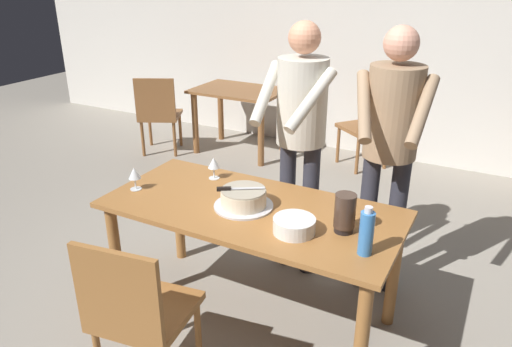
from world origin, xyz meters
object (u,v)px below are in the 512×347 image
at_px(main_dining_table, 251,224).
at_px(plate_stack, 294,225).
at_px(background_chair_2, 368,124).
at_px(person_standing_beside, 391,137).
at_px(background_table, 239,103).
at_px(background_chair_1, 159,112).
at_px(person_cutting_cake, 301,125).
at_px(hurricane_lamp, 345,213).
at_px(cake_on_platter, 244,199).
at_px(water_bottle, 366,233).
at_px(wine_glass_near, 134,174).
at_px(wine_glass_far, 214,164).
at_px(chair_near_side, 137,310).
at_px(cake_knife, 231,189).

distance_m(main_dining_table, plate_stack, 0.39).
bearing_deg(background_chair_2, person_standing_beside, -71.87).
height_order(background_table, background_chair_1, background_chair_1).
xyz_separation_m(main_dining_table, person_cutting_cake, (0.03, 0.61, 0.44)).
xyz_separation_m(hurricane_lamp, person_standing_beside, (0.05, 0.66, 0.22)).
xyz_separation_m(cake_on_platter, water_bottle, (0.75, -0.15, 0.06)).
bearing_deg(wine_glass_near, water_bottle, -1.89).
height_order(main_dining_table, wine_glass_near, wine_glass_near).
bearing_deg(person_standing_beside, wine_glass_far, -158.57).
xyz_separation_m(cake_on_platter, hurricane_lamp, (0.59, 0.00, 0.06)).
bearing_deg(background_table, cake_on_platter, -59.51).
height_order(main_dining_table, person_cutting_cake, person_cutting_cake).
height_order(plate_stack, water_bottle, water_bottle).
bearing_deg(main_dining_table, plate_stack, -23.92).
bearing_deg(background_table, background_chair_1, -148.64).
height_order(main_dining_table, chair_near_side, chair_near_side).
xyz_separation_m(cake_on_platter, chair_near_side, (-0.17, -0.75, -0.31)).
height_order(cake_knife, hurricane_lamp, hurricane_lamp).
distance_m(plate_stack, person_standing_beside, 0.88).
bearing_deg(background_chair_1, water_bottle, -36.01).
bearing_deg(water_bottle, person_cutting_cake, 130.99).
xyz_separation_m(plate_stack, background_chair_2, (-0.40, 2.82, -0.30)).
relative_size(person_cutting_cake, background_table, 1.72).
bearing_deg(person_standing_beside, hurricane_lamp, -94.22).
relative_size(main_dining_table, background_chair_2, 1.89).
bearing_deg(person_standing_beside, person_cutting_cake, -176.98).
bearing_deg(person_standing_beside, main_dining_table, -133.41).
relative_size(plate_stack, background_table, 0.22).
height_order(wine_glass_near, background_table, wine_glass_near).
bearing_deg(person_standing_beside, wine_glass_near, -150.37).
bearing_deg(background_table, person_cutting_cake, -50.53).
xyz_separation_m(wine_glass_far, background_chair_2, (0.34, 2.43, -0.36)).
bearing_deg(cake_on_platter, wine_glass_far, 144.45).
height_order(main_dining_table, plate_stack, plate_stack).
bearing_deg(wine_glass_far, background_chair_1, 136.87).
xyz_separation_m(plate_stack, water_bottle, (0.38, -0.03, 0.07)).
bearing_deg(hurricane_lamp, wine_glass_near, -175.24).
distance_m(cake_on_platter, background_chair_2, 2.71).
relative_size(person_cutting_cake, background_chair_1, 1.91).
bearing_deg(hurricane_lamp, person_cutting_cake, 129.83).
bearing_deg(person_cutting_cake, wine_glass_far, -140.11).
bearing_deg(cake_on_platter, cake_knife, -147.96).
distance_m(person_cutting_cake, background_chair_2, 2.15).
relative_size(person_standing_beside, background_chair_2, 1.91).
xyz_separation_m(person_cutting_cake, background_table, (-1.54, 1.87, -0.50)).
relative_size(wine_glass_near, water_bottle, 0.58).
distance_m(cake_knife, hurricane_lamp, 0.65).
relative_size(wine_glass_far, background_chair_2, 0.16).
relative_size(water_bottle, person_cutting_cake, 0.15).
distance_m(cake_knife, background_chair_2, 2.76).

